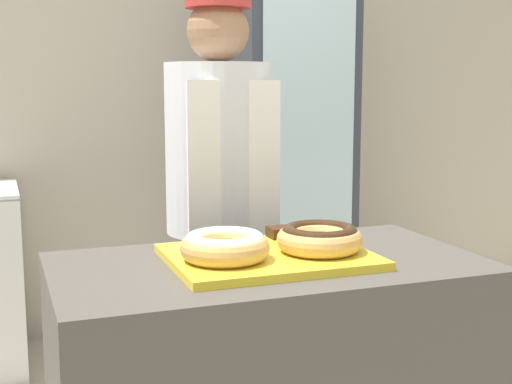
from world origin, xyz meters
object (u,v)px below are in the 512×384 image
Objects in this scene: brownie_back_left at (214,237)px; beverage_fridge at (287,155)px; donut_chocolate_glaze at (320,237)px; baker_person at (220,212)px; donut_light_glaze at (225,245)px; brownie_back_right at (280,232)px; serving_tray at (268,257)px.

beverage_fridge is at bearing 60.71° from brownie_back_left.
baker_person is (-0.06, 0.73, -0.05)m from donut_chocolate_glaze.
donut_chocolate_glaze is 0.14× the size of baker_person.
baker_person reaches higher than donut_chocolate_glaze.
brownie_back_right is at bearing 40.59° from donut_light_glaze.
baker_person reaches higher than serving_tray.
baker_person is 1.29m from beverage_fridge.
brownie_back_left is 0.04× the size of beverage_fridge.
baker_person reaches higher than brownie_back_left.
brownie_back_right is (0.10, 0.17, 0.03)m from serving_tray.
serving_tray is at bearing -121.48° from brownie_back_right.
donut_light_glaze is at bearing -99.25° from brownie_back_left.
serving_tray is at bearing -114.11° from beverage_fridge.
baker_person is at bearing 94.97° from donut_chocolate_glaze.
donut_light_glaze is 0.14× the size of baker_person.
donut_light_glaze reaches higher than brownie_back_right.
beverage_fridge reaches higher than baker_person.
donut_light_glaze is 0.76m from baker_person.
baker_person is at bearing 73.73° from donut_light_glaze.
brownie_back_right is 0.04× the size of beverage_fridge.
serving_tray is 0.15m from donut_chocolate_glaze.
donut_chocolate_glaze is 3.41× the size of brownie_back_right.
beverage_fridge reaches higher than brownie_back_right.
serving_tray is 0.20m from brownie_back_left.
brownie_back_right is (0.24, 0.21, -0.02)m from donut_light_glaze.
donut_chocolate_glaze is at bearing -40.59° from brownie_back_left.
serving_tray is 0.28× the size of beverage_fridge.
beverage_fridge is (0.89, 1.59, 0.06)m from brownie_back_left.
donut_chocolate_glaze is 0.21m from brownie_back_right.
baker_person reaches higher than brownie_back_right.
brownie_back_left is 1.00× the size of brownie_back_right.
brownie_back_left is 1.83m from beverage_fridge.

